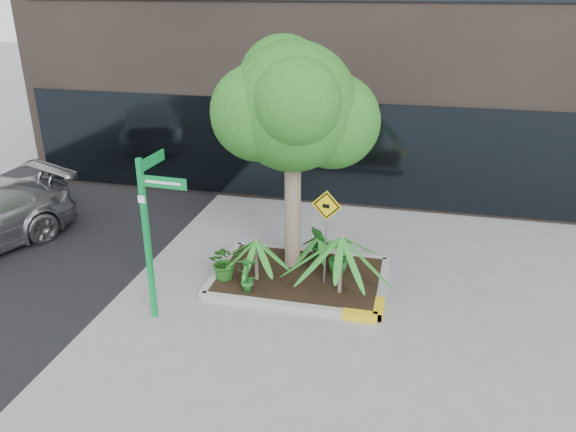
# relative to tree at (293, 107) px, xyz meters

# --- Properties ---
(ground) EXTENTS (80.00, 80.00, 0.00)m
(ground) POSITION_rel_tree_xyz_m (0.04, -0.71, -3.32)
(ground) COLOR gray
(ground) RESTS_ON ground
(planter) EXTENTS (3.35, 2.36, 0.15)m
(planter) POSITION_rel_tree_xyz_m (0.27, -0.44, -3.22)
(planter) COLOR #9E9E99
(planter) RESTS_ON ground
(tree) EXTENTS (3.03, 2.69, 4.55)m
(tree) POSITION_rel_tree_xyz_m (0.00, 0.00, 0.00)
(tree) COLOR gray
(tree) RESTS_ON ground
(palm_front) EXTENTS (1.33, 1.33, 1.48)m
(palm_front) POSITION_rel_tree_xyz_m (1.08, -0.90, -2.07)
(palm_front) COLOR gray
(palm_front) RESTS_ON ground
(palm_left) EXTENTS (0.98, 0.98, 1.09)m
(palm_left) POSITION_rel_tree_xyz_m (-0.52, -0.78, -2.36)
(palm_left) COLOR gray
(palm_left) RESTS_ON ground
(palm_back) EXTENTS (0.70, 0.70, 0.78)m
(palm_back) POSITION_rel_tree_xyz_m (0.51, 0.23, -2.59)
(palm_back) COLOR gray
(palm_back) RESTS_ON ground
(shrub_a) EXTENTS (0.85, 0.85, 0.70)m
(shrub_a) POSITION_rel_tree_xyz_m (-1.11, -0.88, -2.82)
(shrub_a) COLOR #205A19
(shrub_a) RESTS_ON planter
(shrub_b) EXTENTS (0.54, 0.54, 0.69)m
(shrub_b) POSITION_rel_tree_xyz_m (0.94, -0.19, -2.83)
(shrub_b) COLOR #1C5F1E
(shrub_b) RESTS_ON planter
(shrub_c) EXTENTS (0.44, 0.44, 0.74)m
(shrub_c) POSITION_rel_tree_xyz_m (-0.55, -1.26, -2.80)
(shrub_c) COLOR #226E25
(shrub_c) RESTS_ON planter
(shrub_d) EXTENTS (0.56, 0.56, 0.81)m
(shrub_d) POSITION_rel_tree_xyz_m (0.52, 0.19, -2.77)
(shrub_d) COLOR #1A5B1E
(shrub_d) RESTS_ON planter
(street_sign_post) EXTENTS (0.85, 0.85, 2.87)m
(street_sign_post) POSITION_rel_tree_xyz_m (-1.90, -2.16, -1.55)
(street_sign_post) COLOR #0E9B43
(street_sign_post) RESTS_ON ground
(cattle_sign) EXTENTS (0.56, 0.14, 1.84)m
(cattle_sign) POSITION_rel_tree_xyz_m (0.76, -0.58, -1.93)
(cattle_sign) COLOR slate
(cattle_sign) RESTS_ON ground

